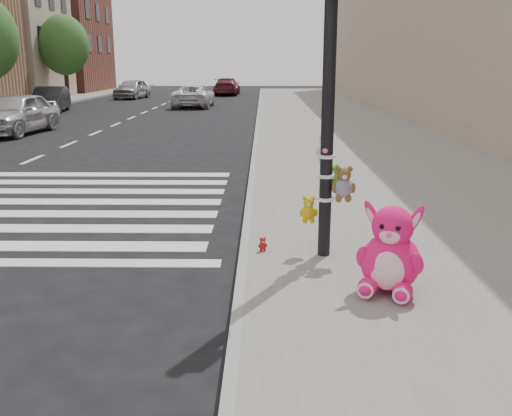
# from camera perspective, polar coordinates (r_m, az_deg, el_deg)

# --- Properties ---
(ground) EXTENTS (120.00, 120.00, 0.00)m
(ground) POSITION_cam_1_polar(r_m,az_deg,el_deg) (6.16, -16.69, -11.07)
(ground) COLOR black
(ground) RESTS_ON ground
(sidewalk_near) EXTENTS (7.00, 80.00, 0.14)m
(sidewalk_near) POSITION_cam_1_polar(r_m,az_deg,el_deg) (15.83, 12.43, 4.90)
(sidewalk_near) COLOR slate
(sidewalk_near) RESTS_ON ground
(curb_edge) EXTENTS (0.12, 80.00, 0.15)m
(curb_edge) POSITION_cam_1_polar(r_m,az_deg,el_deg) (15.50, -0.20, 5.05)
(curb_edge) COLOR gray
(curb_edge) RESTS_ON ground
(bld_far_d) EXTENTS (6.00, 8.00, 10.00)m
(bld_far_d) POSITION_cam_1_polar(r_m,az_deg,el_deg) (43.92, -23.46, 16.41)
(bld_far_d) COLOR tan
(bld_far_d) RESTS_ON ground
(bld_far_e) EXTENTS (6.00, 10.00, 9.00)m
(bld_far_e) POSITION_cam_1_polar(r_m,az_deg,el_deg) (54.17, -18.59, 15.70)
(bld_far_e) COLOR brown
(bld_far_e) RESTS_ON ground
(bld_near) EXTENTS (5.00, 60.00, 10.00)m
(bld_near) POSITION_cam_1_polar(r_m,az_deg,el_deg) (26.85, 20.78, 18.67)
(bld_near) COLOR tan
(bld_near) RESTS_ON ground
(signal_pole) EXTENTS (0.70, 0.48, 4.00)m
(signal_pole) POSITION_cam_1_polar(r_m,az_deg,el_deg) (7.19, 7.36, 7.90)
(signal_pole) COLOR black
(signal_pole) RESTS_ON sidewalk_near
(tree_far_c) EXTENTS (3.20, 3.20, 5.44)m
(tree_far_c) POSITION_cam_1_polar(r_m,az_deg,el_deg) (40.46, -18.67, 15.17)
(tree_far_c) COLOR #382619
(tree_far_c) RESTS_ON sidewalk_far
(pink_bunny) EXTENTS (0.84, 0.91, 1.02)m
(pink_bunny) POSITION_cam_1_polar(r_m,az_deg,el_deg) (6.36, 13.31, -4.63)
(pink_bunny) COLOR #FF156F
(pink_bunny) RESTS_ON sidewalk_near
(red_teddy) EXTENTS (0.14, 0.12, 0.19)m
(red_teddy) POSITION_cam_1_polar(r_m,az_deg,el_deg) (7.60, 0.67, -3.64)
(red_teddy) COLOR red
(red_teddy) RESTS_ON sidewalk_near
(car_silver_far) EXTENTS (2.14, 4.56, 1.51)m
(car_silver_far) POSITION_cam_1_polar(r_m,az_deg,el_deg) (23.03, -22.91, 8.71)
(car_silver_far) COLOR #B6B6BB
(car_silver_far) RESTS_ON ground
(car_dark_far) EXTENTS (2.04, 4.24, 1.34)m
(car_dark_far) POSITION_cam_1_polar(r_m,az_deg,el_deg) (32.40, -19.87, 10.16)
(car_dark_far) COLOR black
(car_dark_far) RESTS_ON ground
(car_white_near) EXTENTS (2.19, 4.68, 1.30)m
(car_white_near) POSITION_cam_1_polar(r_m,az_deg,el_deg) (34.42, -6.25, 11.08)
(car_white_near) COLOR silver
(car_white_near) RESTS_ON ground
(car_maroon_near) EXTENTS (2.02, 4.72, 1.36)m
(car_maroon_near) POSITION_cam_1_polar(r_m,az_deg,el_deg) (46.89, -2.92, 12.04)
(car_maroon_near) COLOR maroon
(car_maroon_near) RESTS_ON ground
(car_silver_deep) EXTENTS (2.27, 4.37, 1.42)m
(car_silver_deep) POSITION_cam_1_polar(r_m,az_deg,el_deg) (43.21, -12.27, 11.58)
(car_silver_deep) COLOR #AAA9AE
(car_silver_deep) RESTS_ON ground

